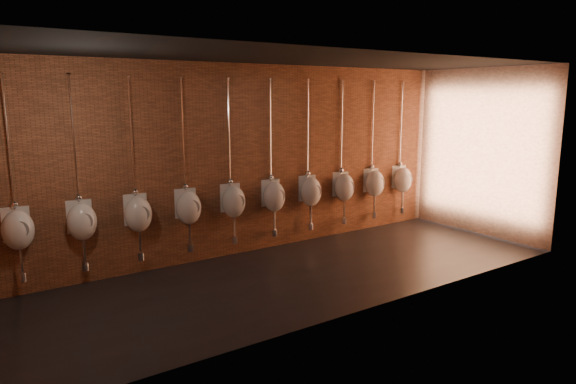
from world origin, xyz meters
name	(u,v)px	position (x,y,z in m)	size (l,w,h in m)	color
ground	(303,274)	(0.00, 0.00, 0.00)	(8.50, 8.50, 0.00)	black
room_shell	(304,142)	(0.00, 0.00, 2.01)	(8.54, 3.04, 3.22)	black
urinal_0	(18,229)	(-3.65, 1.36, 0.96)	(0.46, 0.42, 2.72)	silver
urinal_1	(82,221)	(-2.85, 1.36, 0.96)	(0.46, 0.42, 2.72)	silver
urinal_2	(138,213)	(-2.05, 1.36, 0.96)	(0.46, 0.42, 2.72)	silver
urinal_3	(188,207)	(-1.25, 1.36, 0.96)	(0.46, 0.42, 2.72)	silver
urinal_4	(233,201)	(-0.45, 1.36, 0.96)	(0.46, 0.42, 2.72)	silver
urinal_5	(274,196)	(0.34, 1.36, 0.96)	(0.46, 0.42, 2.72)	silver
urinal_6	(311,191)	(1.14, 1.36, 0.96)	(0.46, 0.42, 2.72)	silver
urinal_7	(344,187)	(1.94, 1.36, 0.96)	(0.46, 0.42, 2.72)	silver
urinal_8	(375,183)	(2.74, 1.36, 0.96)	(0.46, 0.42, 2.72)	silver
urinal_9	(403,179)	(3.54, 1.36, 0.96)	(0.46, 0.42, 2.72)	silver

